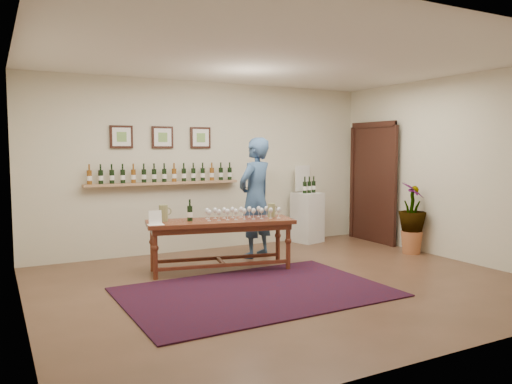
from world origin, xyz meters
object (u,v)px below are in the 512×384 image
tasting_table (221,228)px  person (255,198)px  potted_plant (412,218)px  display_pedestal (307,217)px

tasting_table → person: 1.07m
potted_plant → person: person is taller
tasting_table → display_pedestal: 2.59m
display_pedestal → tasting_table: bearing=-151.6°
person → display_pedestal: bearing=-178.8°
display_pedestal → person: (-1.43, -0.67, 0.48)m
tasting_table → person: size_ratio=1.13×
display_pedestal → person: size_ratio=0.48×
tasting_table → person: bearing=45.5°
potted_plant → display_pedestal: bearing=119.5°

